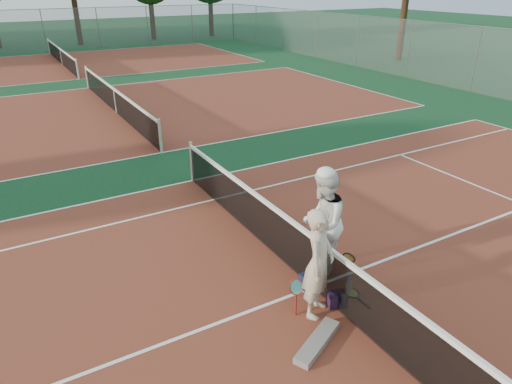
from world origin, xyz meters
TOP-DOWN VIEW (x-y plane):
  - ground at (0.00, 0.00)m, footprint 130.00×130.00m
  - court_main at (0.00, 0.00)m, footprint 23.77×10.97m
  - court_far_a at (0.00, 13.50)m, footprint 23.77×10.97m
  - court_far_b at (0.00, 27.00)m, footprint 23.77×10.97m
  - net_main at (0.00, 0.00)m, footprint 0.10×10.98m
  - net_far_a at (0.00, 13.50)m, footprint 0.10×10.98m
  - net_far_b at (0.00, 27.00)m, footprint 0.10×10.98m
  - fence_back at (0.00, 34.00)m, footprint 32.00×0.06m
  - player_a at (-0.35, -0.54)m, footprint 0.82×0.78m
  - player_b at (0.43, 0.39)m, footprint 1.23×1.23m
  - racket_red at (-0.61, -0.33)m, footprint 0.34×0.33m
  - racket_black_held at (0.72, -0.07)m, footprint 0.39×0.38m
  - racket_spare at (0.47, -0.49)m, footprint 0.28×0.60m
  - sports_bag_navy at (-0.04, 0.04)m, footprint 0.38×0.28m
  - sports_bag_purple at (0.04, -0.60)m, footprint 0.36×0.30m
  - net_cover_canvas at (-0.79, -1.17)m, footprint 1.06×0.69m
  - water_bottle at (0.43, -0.46)m, footprint 0.09×0.09m

SIDE VIEW (x-z plane):
  - ground at x=0.00m, z-range 0.00..0.00m
  - court_main at x=0.00m, z-range 0.00..0.01m
  - court_far_a at x=0.00m, z-range 0.00..0.01m
  - court_far_b at x=0.00m, z-range 0.00..0.01m
  - racket_spare at x=0.47m, z-range 0.00..0.04m
  - net_cover_canvas at x=-0.79m, z-range 0.00..0.11m
  - sports_bag_purple at x=0.04m, z-range 0.00..0.25m
  - sports_bag_navy at x=-0.04m, z-range 0.00..0.29m
  - water_bottle at x=0.43m, z-range 0.00..0.30m
  - racket_black_held at x=0.72m, z-range 0.00..0.55m
  - racket_red at x=-0.61m, z-range 0.00..0.58m
  - net_main at x=0.00m, z-range 0.00..1.02m
  - net_far_a at x=0.00m, z-range 0.00..1.02m
  - net_far_b at x=0.00m, z-range 0.00..1.02m
  - player_a at x=-0.35m, z-range 0.00..1.88m
  - player_b at x=0.43m, z-range 0.00..2.01m
  - fence_back at x=0.00m, z-range 0.00..3.00m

